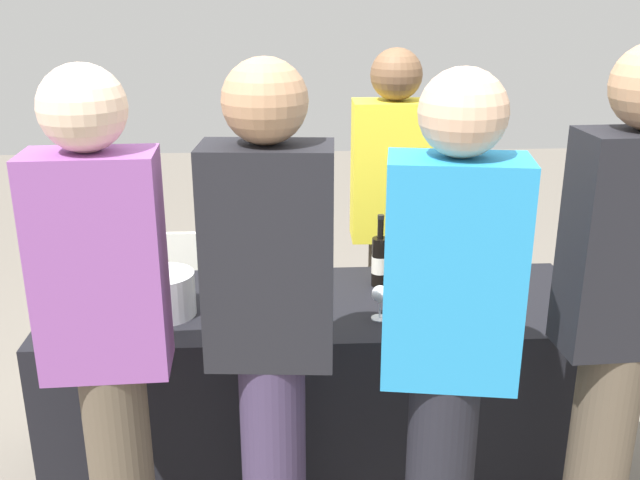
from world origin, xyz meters
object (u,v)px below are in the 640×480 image
object	(u,v)px
menu_board	(142,299)
ice_bucket	(164,294)
wine_glass_0	(172,289)
guest_2	(448,345)
wine_bottle_2	(242,259)
guest_1	(270,326)
guest_0	(107,334)
wine_bottle_1	(146,267)
wine_bottle_4	(380,261)
wine_bottle_6	(446,256)
wine_glass_1	(260,287)
guest_3	(620,312)
wine_bottle_0	(108,269)
wine_glass_2	(380,296)
wine_bottle_3	(279,258)
wine_bottle_5	(409,256)
server_pouring	(391,217)
wine_glass_3	(421,284)

from	to	relation	value
menu_board	ice_bucket	bearing A→B (deg)	-72.70
wine_glass_0	guest_2	distance (m)	1.09
wine_bottle_2	ice_bucket	distance (m)	0.38
guest_1	guest_0	bearing A→B (deg)	-172.03
ice_bucket	wine_bottle_1	bearing A→B (deg)	118.55
wine_bottle_4	wine_glass_0	distance (m)	0.82
wine_bottle_6	guest_1	size ratio (longest dim) A/B	0.18
wine_bottle_4	guest_1	world-z (taller)	guest_1
wine_glass_1	ice_bucket	bearing A→B (deg)	175.82
wine_bottle_2	guest_2	xyz separation A→B (m)	(0.62, -0.93, 0.08)
guest_1	guest_3	size ratio (longest dim) A/B	0.98
wine_bottle_0	guest_0	bearing A→B (deg)	-77.15
wine_glass_2	wine_bottle_3	bearing A→B (deg)	137.94
wine_bottle_5	guest_1	xyz separation A→B (m)	(-0.54, -0.77, 0.08)
guest_0	wine_bottle_2	bearing A→B (deg)	65.33
ice_bucket	guest_2	bearing A→B (deg)	-36.74
wine_glass_0	guest_2	bearing A→B (deg)	-37.32
wine_bottle_2	wine_bottle_0	bearing A→B (deg)	-172.18
guest_3	wine_bottle_2	bearing A→B (deg)	141.51
guest_3	wine_bottle_4	bearing A→B (deg)	124.49
wine_glass_2	wine_glass_1	bearing A→B (deg)	172.58
wine_bottle_0	guest_3	distance (m)	1.84
wine_bottle_5	menu_board	size ratio (longest dim) A/B	0.48
wine_bottle_0	wine_glass_1	size ratio (longest dim) A/B	2.01
guest_1	server_pouring	bearing A→B (deg)	70.03
menu_board	wine_bottle_3	bearing A→B (deg)	-46.27
wine_glass_3	guest_1	bearing A→B (deg)	-135.80
server_pouring	guest_3	xyz separation A→B (m)	(0.50, -1.19, 0.08)
wine_bottle_5	wine_bottle_6	xyz separation A→B (m)	(0.15, 0.02, -0.01)
wine_bottle_4	wine_glass_2	size ratio (longest dim) A/B	2.31
wine_bottle_2	guest_1	bearing A→B (deg)	-81.28
guest_2	menu_board	distance (m)	2.15
ice_bucket	guest_1	bearing A→B (deg)	-53.97
wine_glass_1	guest_0	distance (m)	0.70
wine_bottle_5	guest_1	distance (m)	0.94
server_pouring	ice_bucket	bearing A→B (deg)	35.45
ice_bucket	guest_1	world-z (taller)	guest_1
wine_bottle_5	ice_bucket	size ratio (longest dim) A/B	1.51
wine_bottle_2	wine_glass_2	bearing A→B (deg)	-33.87
wine_glass_1	guest_1	xyz separation A→B (m)	(0.05, -0.52, 0.10)
wine_bottle_5	guest_3	distance (m)	0.94
wine_bottle_3	guest_3	size ratio (longest dim) A/B	0.18
menu_board	wine_bottle_0	bearing A→B (deg)	-85.17
wine_bottle_4	wine_glass_3	size ratio (longest dim) A/B	2.09
wine_bottle_2	wine_glass_3	bearing A→B (deg)	-21.82
wine_bottle_5	guest_3	world-z (taller)	guest_3
wine_glass_2	ice_bucket	xyz separation A→B (m)	(-0.78, 0.08, -0.01)
wine_bottle_1	wine_bottle_5	bearing A→B (deg)	3.43
wine_bottle_0	wine_bottle_4	world-z (taller)	wine_bottle_0
wine_glass_1	wine_bottle_6	bearing A→B (deg)	19.93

